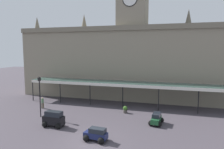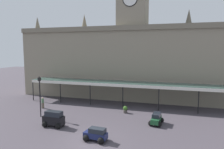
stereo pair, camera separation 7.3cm
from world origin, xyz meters
name	(u,v)px [view 1 (the left image)]	position (x,y,z in m)	size (l,w,h in m)	color
ground_plane	(92,141)	(0.00, 0.00, 0.00)	(140.00, 140.00, 0.00)	#49424A
station_building	(132,60)	(0.00, 19.01, 6.84)	(40.54, 6.76, 20.28)	gray
entrance_canopy	(125,83)	(0.00, 13.40, 3.49)	(31.57, 3.26, 3.63)	#38564C
car_black_van	(54,120)	(-5.56, 2.28, 0.81)	(2.43, 1.64, 1.77)	black
car_navy_estate	(96,135)	(0.35, 0.15, 0.56)	(2.32, 1.67, 1.27)	#19214C
car_green_estate	(156,119)	(5.44, 6.38, 0.56)	(1.70, 2.33, 1.27)	#1E512D
pedestrian_beside_cars	(43,102)	(-11.23, 8.38, 0.91)	(0.34, 0.35, 1.67)	brown
victorian_lamppost	(40,92)	(-9.08, 4.84, 3.24)	(0.30, 0.30, 5.26)	black
planter_forecourt_centre	(125,109)	(0.98, 9.63, 0.49)	(0.60, 0.60, 0.96)	#47423D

